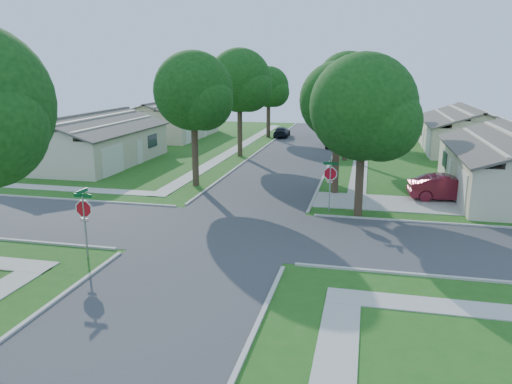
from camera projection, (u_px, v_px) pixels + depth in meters
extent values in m
plane|color=#205316|center=(225.00, 231.00, 24.59)|extent=(100.00, 100.00, 0.00)
cube|color=#333335|center=(225.00, 231.00, 24.59)|extent=(7.00, 100.00, 0.02)
cube|color=#9E9B91|center=(362.00, 151.00, 47.88)|extent=(1.20, 40.00, 0.04)
cube|color=#9E9B91|center=(239.00, 147.00, 50.49)|extent=(1.20, 40.00, 0.04)
cube|color=#9E9B91|center=(386.00, 203.00, 29.61)|extent=(8.80, 3.60, 0.05)
cube|color=gray|center=(85.00, 227.00, 20.82)|extent=(0.06, 0.06, 2.70)
cylinder|color=white|center=(84.00, 209.00, 20.63)|extent=(1.05, 0.02, 1.05)
cylinder|color=red|center=(84.00, 209.00, 20.63)|extent=(0.90, 0.03, 0.90)
cube|color=red|center=(85.00, 220.00, 20.74)|extent=(0.34, 0.03, 0.12)
cube|color=white|center=(85.00, 220.00, 20.74)|extent=(0.30, 0.03, 0.08)
cube|color=#0C5426|center=(83.00, 196.00, 20.49)|extent=(0.80, 0.02, 0.16)
cube|color=#0C5426|center=(82.00, 191.00, 20.45)|extent=(0.02, 0.80, 0.16)
cube|color=gray|center=(330.00, 188.00, 27.70)|extent=(0.06, 0.06, 2.70)
cylinder|color=white|center=(330.00, 174.00, 27.51)|extent=(1.05, 0.02, 1.05)
cylinder|color=red|center=(330.00, 174.00, 27.51)|extent=(0.90, 0.03, 0.90)
cube|color=red|center=(330.00, 182.00, 27.62)|extent=(0.34, 0.03, 0.12)
cube|color=white|center=(330.00, 182.00, 27.62)|extent=(0.30, 0.03, 0.08)
cube|color=#0C5426|center=(331.00, 163.00, 27.37)|extent=(0.80, 0.02, 0.16)
cube|color=#0C5426|center=(331.00, 160.00, 27.32)|extent=(0.02, 0.80, 0.16)
cylinder|color=#38281C|center=(336.00, 163.00, 31.62)|extent=(0.44, 0.44, 3.95)
sphere|color=#0E360D|center=(338.00, 100.00, 30.67)|extent=(4.80, 4.80, 4.80)
sphere|color=#0E360D|center=(351.00, 111.00, 30.18)|extent=(3.46, 3.46, 3.46)
sphere|color=#0E360D|center=(327.00, 107.00, 31.51)|extent=(3.26, 3.26, 3.26)
cylinder|color=#38281C|center=(345.00, 136.00, 42.93)|extent=(0.44, 0.44, 4.30)
sphere|color=#0E360D|center=(348.00, 84.00, 41.87)|extent=(5.40, 5.40, 5.40)
sphere|color=#0E360D|center=(359.00, 92.00, 41.32)|extent=(3.89, 3.89, 3.89)
sphere|color=#0E360D|center=(338.00, 90.00, 42.82)|extent=(3.67, 3.67, 3.67)
cylinder|color=#38281C|center=(351.00, 121.00, 55.24)|extent=(0.44, 0.44, 4.20)
sphere|color=#0E360D|center=(353.00, 83.00, 54.24)|extent=(5.00, 5.00, 5.00)
sphere|color=#0E360D|center=(361.00, 89.00, 53.73)|extent=(3.60, 3.60, 3.60)
sphere|color=#0E360D|center=(346.00, 87.00, 55.12)|extent=(3.40, 3.40, 3.40)
cylinder|color=#38281C|center=(195.00, 155.00, 33.60)|extent=(0.44, 0.44, 4.25)
sphere|color=#0E360D|center=(193.00, 91.00, 32.57)|extent=(5.20, 5.20, 5.20)
sphere|color=#0E360D|center=(204.00, 101.00, 32.04)|extent=(3.74, 3.74, 3.74)
sphere|color=#0E360D|center=(186.00, 98.00, 33.48)|extent=(3.54, 3.54, 3.54)
cylinder|color=#38281C|center=(240.00, 132.00, 44.93)|extent=(0.44, 0.44, 4.44)
sphere|color=#0E360D|center=(239.00, 80.00, 43.83)|extent=(5.60, 5.60, 5.60)
sphere|color=#0E360D|center=(249.00, 89.00, 43.26)|extent=(4.03, 4.03, 4.03)
sphere|color=#0E360D|center=(232.00, 86.00, 44.81)|extent=(3.81, 3.81, 3.81)
cylinder|color=#38281C|center=(268.00, 120.00, 57.29)|extent=(0.44, 0.44, 3.90)
sphere|color=#0E360D|center=(269.00, 87.00, 56.38)|extent=(4.60, 4.60, 4.60)
sphere|color=#0E360D|center=(275.00, 92.00, 55.91)|extent=(3.31, 3.31, 3.31)
sphere|color=#0E360D|center=(264.00, 91.00, 57.18)|extent=(3.13, 3.13, 3.13)
cylinder|color=#38281C|center=(359.00, 184.00, 26.78)|extent=(0.44, 0.44, 3.54)
sphere|color=#0E360D|center=(363.00, 107.00, 25.79)|extent=(5.60, 5.60, 5.60)
sphere|color=#0E360D|center=(382.00, 122.00, 25.22)|extent=(4.03, 4.03, 4.03)
sphere|color=#0E360D|center=(347.00, 116.00, 26.77)|extent=(3.81, 3.81, 3.81)
cube|color=#4A453F|center=(489.00, 140.00, 31.16)|extent=(4.42, 13.60, 1.56)
cube|color=silver|center=(461.00, 189.00, 28.47)|extent=(0.06, 3.20, 2.20)
cube|color=silver|center=(449.00, 175.00, 32.80)|extent=(0.06, 0.90, 2.00)
cube|color=#1E2633|center=(445.00, 159.00, 35.13)|extent=(0.06, 1.80, 1.10)
cube|color=#BBAD93|center=(467.00, 136.00, 48.26)|extent=(8.00, 13.00, 2.80)
cube|color=#4A453F|center=(492.00, 115.00, 47.33)|extent=(4.42, 13.60, 1.56)
cube|color=#4A453F|center=(448.00, 114.00, 48.19)|extent=(4.42, 13.60, 1.56)
cube|color=silver|center=(428.00, 144.00, 45.50)|extent=(0.06, 3.20, 2.20)
cube|color=silver|center=(423.00, 138.00, 49.83)|extent=(0.06, 0.90, 2.00)
cube|color=#1E2633|center=(421.00, 129.00, 52.16)|extent=(0.06, 1.80, 1.10)
cube|color=#BBAD93|center=(92.00, 146.00, 41.88)|extent=(8.00, 13.00, 2.80)
cube|color=#4A453F|center=(112.00, 123.00, 40.95)|extent=(4.42, 13.60, 1.56)
cube|color=#4A453F|center=(68.00, 121.00, 41.81)|extent=(4.42, 13.60, 1.56)
cube|color=silver|center=(113.00, 160.00, 37.39)|extent=(0.06, 3.20, 2.20)
cube|color=silver|center=(140.00, 152.00, 41.72)|extent=(0.06, 0.90, 2.00)
cube|color=#1E2633|center=(153.00, 141.00, 44.05)|extent=(0.06, 1.80, 1.10)
cube|color=#BBAD93|center=(170.00, 125.00, 57.96)|extent=(8.00, 13.00, 2.80)
cube|color=#4A453F|center=(185.00, 107.00, 57.04)|extent=(4.42, 13.60, 1.56)
cube|color=#4A453F|center=(153.00, 107.00, 57.89)|extent=(4.42, 13.60, 1.56)
cube|color=silver|center=(191.00, 132.00, 53.48)|extent=(0.06, 3.20, 2.20)
cube|color=silver|center=(205.00, 128.00, 57.81)|extent=(0.06, 0.90, 2.00)
cube|color=#1E2633|center=(211.00, 121.00, 60.14)|extent=(0.06, 1.80, 1.10)
imported|color=maroon|center=(448.00, 188.00, 30.17)|extent=(4.79, 2.05, 1.53)
imported|color=black|center=(334.00, 140.00, 50.54)|extent=(2.15, 4.48, 1.47)
imported|color=black|center=(282.00, 132.00, 57.80)|extent=(1.79, 4.08, 1.17)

